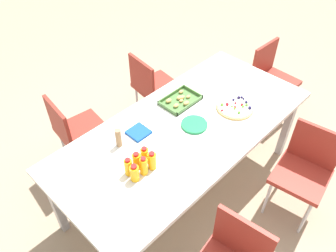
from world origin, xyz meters
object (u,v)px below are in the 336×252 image
object	(u,v)px
chair_far_left	(75,130)
cardboard_tube	(118,138)
juice_bottle_1	(144,166)
snack_tray	(180,100)
chair_far_right	(152,85)
juice_bottle_2	(152,161)
plate_stack	(194,125)
juice_bottle_4	(137,161)
juice_bottle_5	(145,155)
fruit_pizza	(235,107)
juice_bottle_3	(128,167)
chair_end	(271,75)
party_table	(185,133)
juice_bottle_0	(135,173)
napkin_stack	(139,132)
chair_near_right	(305,167)

from	to	relation	value
chair_far_left	cardboard_tube	xyz separation A→B (m)	(0.02, -0.63, 0.33)
juice_bottle_1	snack_tray	bearing A→B (deg)	25.22
chair_far_right	juice_bottle_2	xyz separation A→B (m)	(-0.89, -0.95, 0.33)
juice_bottle_2	plate_stack	bearing A→B (deg)	7.70
chair_far_left	juice_bottle_4	xyz separation A→B (m)	(-0.03, -0.88, 0.32)
juice_bottle_1	cardboard_tube	bearing A→B (deg)	81.55
cardboard_tube	plate_stack	bearing A→B (deg)	-25.18
snack_tray	juice_bottle_5	bearing A→B (deg)	-157.31
chair_far_right	fruit_pizza	xyz separation A→B (m)	(0.02, -0.98, 0.27)
juice_bottle_3	cardboard_tube	distance (m)	0.28
juice_bottle_1	chair_end	bearing A→B (deg)	4.74
chair_far_left	chair_end	bearing A→B (deg)	74.24
juice_bottle_2	juice_bottle_5	size ratio (longest dim) A/B	1.05
party_table	snack_tray	bearing A→B (deg)	50.23
juice_bottle_1	juice_bottle_5	xyz separation A→B (m)	(0.07, 0.07, -0.01)
juice_bottle_4	snack_tray	bearing A→B (deg)	20.53
juice_bottle_4	cardboard_tube	size ratio (longest dim) A/B	0.92
juice_bottle_0	juice_bottle_1	distance (m)	0.08
chair_end	chair_far_left	distance (m)	2.07
napkin_stack	cardboard_tube	bearing A→B (deg)	177.57
snack_tray	juice_bottle_3	bearing A→B (deg)	-161.19
juice_bottle_3	fruit_pizza	bearing A→B (deg)	-5.87
juice_bottle_4	party_table	bearing A→B (deg)	3.57
chair_far_left	fruit_pizza	bearing A→B (deg)	50.28
chair_far_right	snack_tray	world-z (taller)	chair_far_right
napkin_stack	juice_bottle_4	bearing A→B (deg)	-133.65
juice_bottle_0	napkin_stack	bearing A→B (deg)	44.92
napkin_stack	chair_far_right	bearing A→B (deg)	40.88
party_table	juice_bottle_2	size ratio (longest dim) A/B	14.70
juice_bottle_4	juice_bottle_5	xyz separation A→B (m)	(0.07, -0.00, -0.00)
chair_end	juice_bottle_4	xyz separation A→B (m)	(-1.95, -0.09, 0.32)
chair_far_right	plate_stack	world-z (taller)	chair_far_right
party_table	juice_bottle_0	xyz separation A→B (m)	(-0.61, -0.10, 0.12)
party_table	fruit_pizza	distance (m)	0.48
chair_far_left	juice_bottle_1	distance (m)	1.01
cardboard_tube	chair_near_right	bearing A→B (deg)	-45.30
chair_near_right	juice_bottle_2	bearing A→B (deg)	46.34
cardboard_tube	party_table	bearing A→B (deg)	-24.14
chair_far_left	juice_bottle_1	size ratio (longest dim) A/B	5.52
chair_far_left	plate_stack	xyz separation A→B (m)	(0.56, -0.89, 0.27)
party_table	chair_end	xyz separation A→B (m)	(1.42, 0.06, -0.20)
chair_near_right	juice_bottle_5	distance (m)	1.29
juice_bottle_1	juice_bottle_3	distance (m)	0.10
plate_stack	juice_bottle_0	bearing A→B (deg)	-174.87
chair_near_right	snack_tray	world-z (taller)	chair_near_right
juice_bottle_5	plate_stack	xyz separation A→B (m)	(0.52, -0.00, -0.06)
chair_near_right	chair_end	bearing A→B (deg)	-54.30
party_table	plate_stack	world-z (taller)	plate_stack
chair_far_right	napkin_stack	world-z (taller)	chair_far_right
chair_end	juice_bottle_1	distance (m)	1.98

